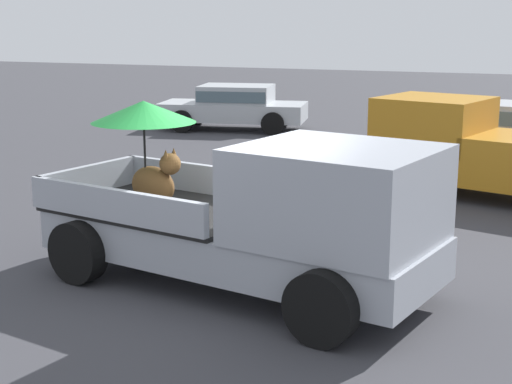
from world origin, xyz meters
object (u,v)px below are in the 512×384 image
Objects in this scene: pickup_truck_red at (482,150)px; pickup_truck_main at (263,215)px; parked_sedan_near at (234,105)px; parked_sedan_far at (508,128)px.

pickup_truck_main is at bearing 88.97° from pickup_truck_red.
pickup_truck_main is at bearing 103.69° from parked_sedan_near.
pickup_truck_red is 1.14× the size of parked_sedan_far.
parked_sedan_near is at bearing 126.34° from pickup_truck_main.
pickup_truck_main is 1.17× the size of parked_sedan_near.
pickup_truck_red is at bearing 129.65° from parked_sedan_near.
pickup_truck_main is 1.19× the size of parked_sedan_far.
parked_sedan_near is 8.23m from parked_sedan_far.
parked_sedan_far is (2.06, 10.69, -0.24)m from pickup_truck_main.
parked_sedan_far is (7.96, -2.11, 0.00)m from parked_sedan_near.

